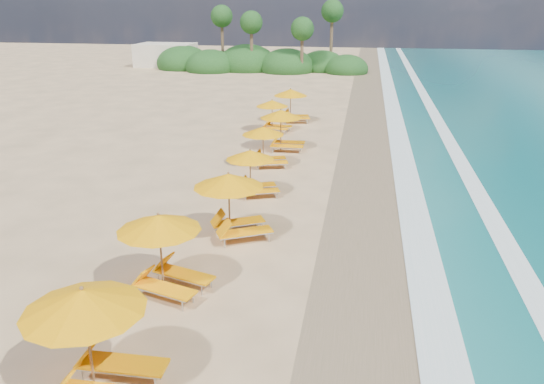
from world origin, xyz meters
TOP-DOWN VIEW (x-y plane):
  - ground at (0.00, 0.00)m, footprint 160.00×160.00m
  - wet_sand at (4.00, 0.00)m, footprint 4.00×160.00m
  - surf_foam at (6.70, 0.00)m, footprint 4.00×160.00m
  - station_2 at (-1.99, -10.20)m, footprint 2.86×2.64m
  - station_3 at (-2.11, -5.77)m, footprint 3.11×3.03m
  - station_4 at (-1.05, -1.75)m, footprint 3.35×3.35m
  - station_5 at (-1.26, 2.71)m, footprint 2.76×2.72m
  - station_6 at (-1.51, 7.05)m, footprint 2.72×2.65m
  - station_7 at (-1.10, 10.38)m, footprint 2.59×2.39m
  - station_8 at (-2.38, 14.74)m, footprint 2.53×2.42m
  - station_9 at (-1.59, 17.82)m, footprint 2.85×2.73m
  - treeline at (-9.94, 45.51)m, footprint 25.80×8.80m
  - beach_building at (-22.00, 48.00)m, footprint 7.00×5.00m

SIDE VIEW (x-z plane):
  - ground at x=0.00m, z-range 0.00..0.00m
  - wet_sand at x=4.00m, z-range 0.00..0.01m
  - surf_foam at x=6.70m, z-range 0.02..0.03m
  - treeline at x=-9.94m, z-range -3.87..5.86m
  - station_8 at x=-2.38m, z-range 0.13..2.24m
  - station_5 at x=-1.26m, z-range 0.13..2.26m
  - station_6 at x=-1.51m, z-range 0.13..2.30m
  - station_9 at x=-1.59m, z-range 0.14..2.52m
  - station_7 at x=-1.10m, z-range 0.14..2.53m
  - station_3 at x=-2.11m, z-range 0.15..2.62m
  - beach_building at x=-22.00m, z-range 0.00..2.80m
  - station_4 at x=-1.05m, z-range 0.15..2.68m
  - station_2 at x=-1.99m, z-range 0.16..2.80m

